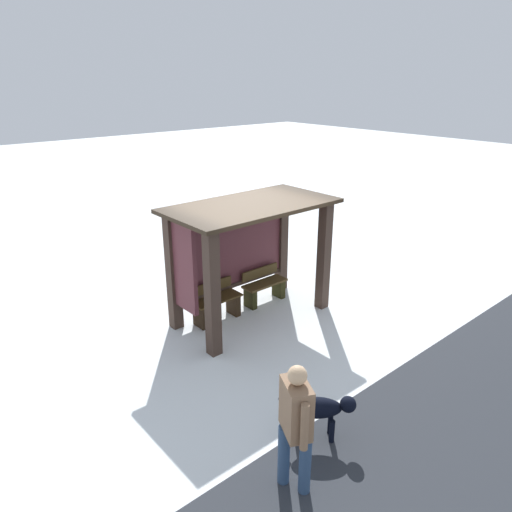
% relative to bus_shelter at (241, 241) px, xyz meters
% --- Properties ---
extents(ground_plane, '(60.00, 60.00, 0.00)m').
position_rel_bus_shelter_xyz_m(ground_plane, '(0.10, -0.19, -1.56)').
color(ground_plane, white).
extents(bus_shelter, '(3.17, 1.68, 2.30)m').
position_rel_bus_shelter_xyz_m(bus_shelter, '(0.00, 0.00, 0.00)').
color(bus_shelter, '#392921').
rests_on(bus_shelter, ground).
extents(bench_left_inside, '(0.99, 0.39, 0.76)m').
position_rel_bus_shelter_xyz_m(bench_left_inside, '(-0.52, 0.15, -1.23)').
color(bench_left_inside, '#433217').
rests_on(bench_left_inside, ground).
extents(bench_center_inside, '(0.99, 0.36, 0.73)m').
position_rel_bus_shelter_xyz_m(bench_center_inside, '(0.72, 0.15, -1.23)').
color(bench_center_inside, '#48371C').
rests_on(bench_center_inside, ground).
extents(person_walking, '(0.43, 0.60, 1.64)m').
position_rel_bus_shelter_xyz_m(person_walking, '(-2.23, -3.71, -0.61)').
color(person_walking, '#856449').
rests_on(person_walking, ground).
extents(dog, '(0.80, 0.72, 0.64)m').
position_rel_bus_shelter_xyz_m(dog, '(-1.42, -3.35, -1.11)').
color(dog, black).
rests_on(dog, ground).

